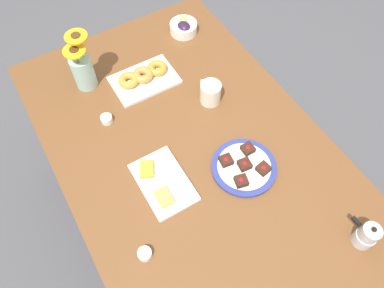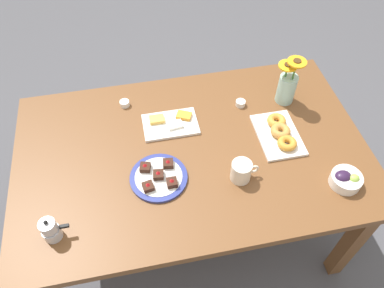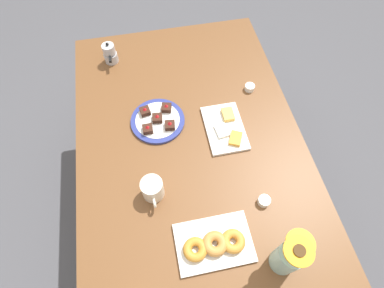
{
  "view_description": "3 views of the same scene",
  "coord_description": "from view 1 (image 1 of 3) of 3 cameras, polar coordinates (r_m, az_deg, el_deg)",
  "views": [
    {
      "loc": [
        -0.65,
        0.39,
        1.99
      ],
      "look_at": [
        0.0,
        0.0,
        0.78
      ],
      "focal_mm": 35.0,
      "sensor_mm": 36.0,
      "label": 1
    },
    {
      "loc": [
        -0.21,
        -1.03,
        2.08
      ],
      "look_at": [
        0.0,
        0.0,
        0.78
      ],
      "focal_mm": 35.0,
      "sensor_mm": 36.0,
      "label": 2
    },
    {
      "loc": [
        0.63,
        -0.13,
        1.88
      ],
      "look_at": [
        0.0,
        0.0,
        0.78
      ],
      "focal_mm": 28.0,
      "sensor_mm": 36.0,
      "label": 3
    }
  ],
  "objects": [
    {
      "name": "croissant_platter",
      "position": [
        1.68,
        -7.32,
        10.09
      ],
      "size": [
        0.19,
        0.28,
        0.05
      ],
      "color": "white",
      "rests_on": "dining_table"
    },
    {
      "name": "jam_cup_berry",
      "position": [
        1.29,
        -7.21,
        -16.27
      ],
      "size": [
        0.05,
        0.05,
        0.03
      ],
      "color": "white",
      "rests_on": "dining_table"
    },
    {
      "name": "grape_bowl",
      "position": [
        1.88,
        -1.29,
        17.37
      ],
      "size": [
        0.13,
        0.13,
        0.07
      ],
      "color": "white",
      "rests_on": "dining_table"
    },
    {
      "name": "dessert_plate",
      "position": [
        1.42,
        7.94,
        -3.43
      ],
      "size": [
        0.25,
        0.25,
        0.05
      ],
      "color": "navy",
      "rests_on": "dining_table"
    },
    {
      "name": "cheese_platter",
      "position": [
        1.39,
        -4.53,
        -5.81
      ],
      "size": [
        0.26,
        0.17,
        0.03
      ],
      "color": "white",
      "rests_on": "dining_table"
    },
    {
      "name": "ground_plane",
      "position": [
        2.13,
        0.0,
        -11.24
      ],
      "size": [
        6.0,
        6.0,
        0.0
      ],
      "primitive_type": "plane",
      "color": "#4C4C51"
    },
    {
      "name": "moka_pot",
      "position": [
        1.39,
        25.05,
        -12.54
      ],
      "size": [
        0.11,
        0.07,
        0.12
      ],
      "color": "#B7B7BC",
      "rests_on": "dining_table"
    },
    {
      "name": "dining_table",
      "position": [
        1.54,
        0.0,
        -2.49
      ],
      "size": [
        1.6,
        1.0,
        0.74
      ],
      "color": "brown",
      "rests_on": "ground_plane"
    },
    {
      "name": "coffee_mug",
      "position": [
        1.57,
        2.81,
        7.84
      ],
      "size": [
        0.12,
        0.09,
        0.1
      ],
      "color": "silver",
      "rests_on": "dining_table"
    },
    {
      "name": "jam_cup_honey",
      "position": [
        1.56,
        -12.9,
        3.75
      ],
      "size": [
        0.05,
        0.05,
        0.03
      ],
      "color": "white",
      "rests_on": "dining_table"
    },
    {
      "name": "flower_vase",
      "position": [
        1.66,
        -16.32,
        10.87
      ],
      "size": [
        0.11,
        0.12,
        0.27
      ],
      "color": "#99C1B7",
      "rests_on": "dining_table"
    }
  ]
}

